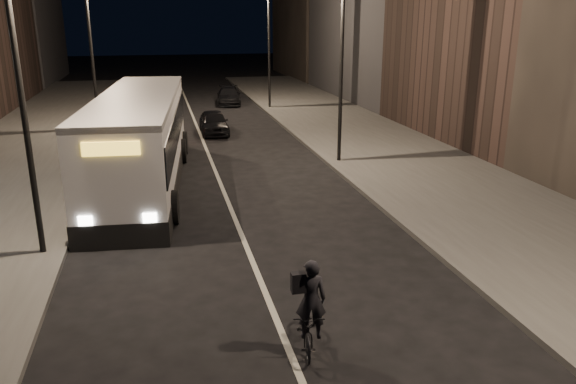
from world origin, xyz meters
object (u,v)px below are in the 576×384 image
streetlight_left_near (28,59)px  car_near (214,122)px  car_far (229,96)px  city_bus (140,136)px  streetlight_right_far (265,32)px  cyclist_on_bicycle (309,319)px  streetlight_left_far (95,36)px  car_mid (137,101)px  streetlight_right_mid (336,42)px

streetlight_left_near → car_near: bearing=69.2°
car_far → city_bus: bearing=-100.2°
streetlight_right_far → cyclist_on_bicycle: (-4.93, -30.01, -4.70)m
streetlight_left_far → city_bus: streetlight_left_far is taller
streetlight_left_near → car_mid: size_ratio=1.93×
streetlight_left_far → car_near: 7.96m
streetlight_right_mid → car_near: size_ratio=2.14×
streetlight_left_near → car_mid: (1.73, 25.10, -4.67)m
car_near → streetlight_left_far: bearing=163.9°
streetlight_right_far → car_mid: 10.14m
streetlight_right_far → cyclist_on_bicycle: 30.77m
streetlight_left_near → cyclist_on_bicycle: 9.54m
car_mid → streetlight_right_mid: bearing=125.2°
car_near → streetlight_right_far: bearing=60.9°
car_mid → streetlight_left_far: bearing=83.9°
streetlight_right_far → car_mid: bearing=173.0°
streetlight_right_mid → streetlight_left_near: bearing=-143.1°
car_far → streetlight_left_far: bearing=-126.6°
streetlight_right_mid → cyclist_on_bicycle: 15.57m
car_mid → car_far: (6.66, 1.97, -0.07)m
city_bus → cyclist_on_bicycle: (3.37, -12.59, -1.27)m
streetlight_left_near → car_mid: 25.59m
streetlight_right_far → streetlight_left_far: size_ratio=1.00×
streetlight_right_far → car_mid: (-8.93, 1.10, -4.67)m
city_bus → car_near: size_ratio=3.53×
streetlight_right_mid → city_bus: bearing=-170.3°
streetlight_left_far → cyclist_on_bicycle: (5.73, -24.01, -4.70)m
streetlight_right_far → streetlight_left_near: same height
cyclist_on_bicycle → city_bus: bearing=116.8°
streetlight_left_near → streetlight_left_far: (0.00, 18.00, 0.00)m
cyclist_on_bicycle → car_near: (0.40, 22.13, -0.02)m
streetlight_left_far → car_far: streetlight_left_far is taller
streetlight_left_near → city_bus: 7.79m
city_bus → streetlight_left_near: bearing=-104.7°
city_bus → car_mid: 18.57m
streetlight_left_far → cyclist_on_bicycle: bearing=-76.6°
streetlight_left_near → car_far: streetlight_left_near is taller
streetlight_left_near → streetlight_left_far: size_ratio=1.00×
streetlight_right_mid → streetlight_left_far: (-10.66, 10.00, 0.00)m
streetlight_right_mid → city_bus: size_ratio=0.61×
cyclist_on_bicycle → car_mid: 31.36m
streetlight_right_far → streetlight_left_near: (-10.66, -24.00, 0.00)m
streetlight_right_far → cyclist_on_bicycle: size_ratio=4.07×
city_bus → car_far: city_bus is taller
streetlight_left_near → streetlight_left_far: bearing=90.0°
streetlight_right_mid → cyclist_on_bicycle: streetlight_right_mid is taller
cyclist_on_bicycle → car_far: size_ratio=0.47×
streetlight_right_far → city_bus: size_ratio=0.61×
streetlight_right_mid → car_mid: bearing=117.6°
streetlight_right_mid → streetlight_left_far: same height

